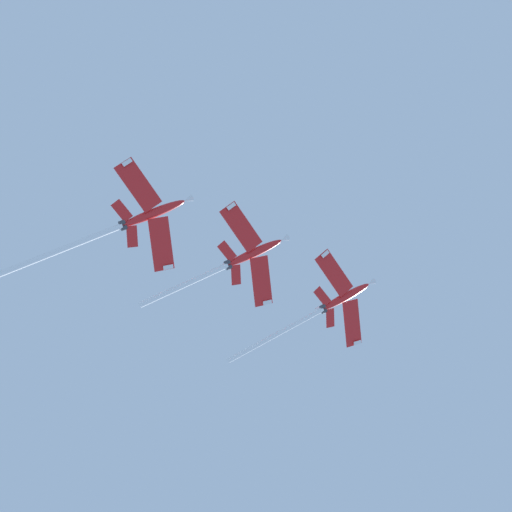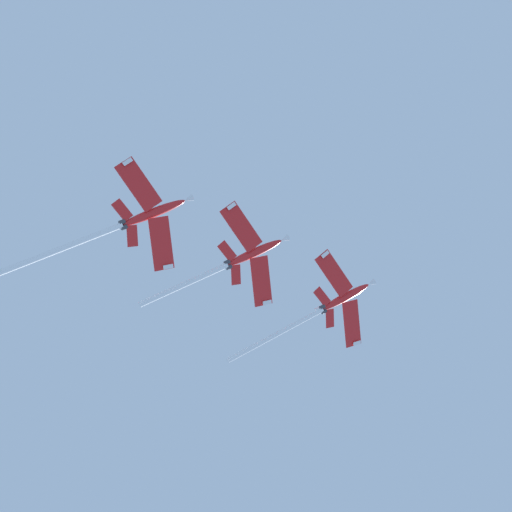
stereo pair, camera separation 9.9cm
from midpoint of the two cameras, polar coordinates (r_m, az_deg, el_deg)
name	(u,v)px [view 1 (the left image)]	position (r m, az deg, el deg)	size (l,w,h in m)	color
jet_lead	(327,307)	(133.72, 5.88, -4.16)	(19.95, 30.85, 18.69)	red
jet_second	(236,261)	(124.15, -1.67, -0.43)	(19.97, 27.54, 15.77)	red
jet_third	(127,224)	(116.77, -10.55, 2.62)	(19.98, 30.75, 17.79)	red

